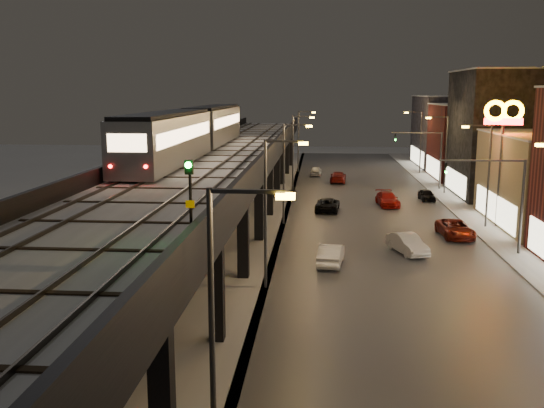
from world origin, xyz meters
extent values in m
plane|color=silver|center=(0.00, 0.00, 0.00)|extent=(220.00, 220.00, 0.00)
cube|color=#46474D|center=(7.50, 35.00, 0.03)|extent=(17.00, 120.00, 0.06)
cube|color=#9FA1A8|center=(17.50, 35.00, 0.07)|extent=(4.00, 120.00, 0.14)
cube|color=#9FA1A8|center=(-6.00, 35.00, 0.03)|extent=(11.00, 120.00, 0.06)
cube|color=black|center=(-6.00, 32.00, 5.80)|extent=(9.00, 100.00, 1.00)
cube|color=black|center=(-2.30, -5.00, 2.65)|extent=(0.70, 0.70, 5.30)
cube|color=black|center=(-6.00, -5.00, 5.15)|extent=(8.00, 0.60, 0.50)
cube|color=black|center=(-9.70, 5.00, 2.65)|extent=(0.70, 0.70, 5.30)
cube|color=black|center=(-2.30, 5.00, 2.65)|extent=(0.70, 0.70, 5.30)
cube|color=black|center=(-6.00, 5.00, 5.15)|extent=(8.00, 0.60, 0.50)
cube|color=black|center=(-9.70, 15.00, 2.65)|extent=(0.70, 0.70, 5.30)
cube|color=black|center=(-2.30, 15.00, 2.65)|extent=(0.70, 0.70, 5.30)
cube|color=black|center=(-6.00, 15.00, 5.15)|extent=(8.00, 0.60, 0.50)
cube|color=black|center=(-9.70, 25.00, 2.65)|extent=(0.70, 0.70, 5.30)
cube|color=black|center=(-2.30, 25.00, 2.65)|extent=(0.70, 0.70, 5.30)
cube|color=black|center=(-6.00, 25.00, 5.15)|extent=(8.00, 0.60, 0.50)
cube|color=black|center=(-9.70, 35.00, 2.65)|extent=(0.70, 0.70, 5.30)
cube|color=black|center=(-2.30, 35.00, 2.65)|extent=(0.70, 0.70, 5.30)
cube|color=black|center=(-6.00, 35.00, 5.15)|extent=(8.00, 0.60, 0.50)
cube|color=black|center=(-9.70, 45.00, 2.65)|extent=(0.70, 0.70, 5.30)
cube|color=black|center=(-2.30, 45.00, 2.65)|extent=(0.70, 0.70, 5.30)
cube|color=black|center=(-6.00, 45.00, 5.15)|extent=(8.00, 0.60, 0.50)
cube|color=black|center=(-9.70, 55.00, 2.65)|extent=(0.70, 0.70, 5.30)
cube|color=black|center=(-2.30, 55.00, 2.65)|extent=(0.70, 0.70, 5.30)
cube|color=black|center=(-6.00, 55.00, 5.15)|extent=(8.00, 0.60, 0.50)
cube|color=black|center=(-9.70, 65.00, 2.65)|extent=(0.70, 0.70, 5.30)
cube|color=black|center=(-2.30, 65.00, 2.65)|extent=(0.70, 0.70, 5.30)
cube|color=black|center=(-6.00, 65.00, 5.15)|extent=(8.00, 0.60, 0.50)
cube|color=black|center=(-9.70, 75.00, 2.65)|extent=(0.70, 0.70, 5.30)
cube|color=black|center=(-2.30, 75.00, 2.65)|extent=(0.70, 0.70, 5.30)
cube|color=black|center=(-6.00, 75.00, 5.15)|extent=(8.00, 0.60, 0.50)
cube|color=#B2B7C1|center=(-6.00, 32.00, 6.38)|extent=(8.40, 100.00, 0.16)
cube|color=#332D28|center=(-9.22, 32.00, 6.54)|extent=(0.08, 98.00, 0.16)
cube|color=#332D28|center=(-7.78, 32.00, 6.54)|extent=(0.08, 98.00, 0.16)
cube|color=#332D28|center=(-4.72, 32.00, 6.54)|extent=(0.08, 98.00, 0.16)
cube|color=#332D28|center=(-3.28, 32.00, 6.54)|extent=(0.08, 98.00, 0.16)
cube|color=black|center=(-6.00, 2.00, 6.49)|extent=(7.80, 0.24, 0.06)
cube|color=black|center=(-6.00, 18.00, 6.49)|extent=(7.80, 0.24, 0.06)
cube|color=black|center=(-6.00, 34.00, 6.49)|extent=(7.80, 0.24, 0.06)
cube|color=black|center=(-6.00, 50.00, 6.49)|extent=(7.80, 0.24, 0.06)
cube|color=black|center=(-6.00, 66.00, 6.49)|extent=(7.80, 0.24, 0.06)
cube|color=black|center=(-1.65, 32.00, 6.85)|extent=(0.30, 100.00, 1.10)
cube|color=black|center=(-10.35, 32.00, 6.85)|extent=(0.30, 100.00, 1.10)
cube|color=beige|center=(17.95, 32.00, 1.60)|extent=(0.10, 12.00, 2.40)
cube|color=black|center=(24.00, 48.00, 7.00)|extent=(12.00, 13.00, 14.00)
cube|color=beige|center=(17.95, 48.00, 1.60)|extent=(0.10, 10.40, 2.40)
cube|color=#B2B7C1|center=(24.00, 48.00, 14.08)|extent=(12.20, 13.20, 0.16)
cube|color=maroon|center=(24.00, 62.00, 5.00)|extent=(12.00, 12.00, 10.00)
cube|color=beige|center=(17.95, 62.00, 1.60)|extent=(0.10, 9.60, 2.40)
cube|color=#B2B7C1|center=(24.00, 62.00, 10.08)|extent=(12.20, 12.20, 0.16)
cube|color=#2E2D36|center=(24.00, 76.00, 5.50)|extent=(12.00, 16.00, 11.00)
cube|color=beige|center=(17.95, 76.00, 1.60)|extent=(0.10, 12.80, 2.40)
cube|color=#B2B7C1|center=(24.00, 76.00, 11.08)|extent=(12.20, 16.20, 0.16)
cylinder|color=#38383A|center=(-0.70, -5.00, 4.50)|extent=(0.18, 0.18, 9.00)
cube|color=#38383A|center=(0.40, -5.00, 8.90)|extent=(2.20, 0.12, 0.12)
cube|color=yellow|center=(1.50, -5.00, 8.78)|extent=(0.55, 0.28, 0.18)
cylinder|color=#38383A|center=(-0.70, 13.00, 4.50)|extent=(0.18, 0.18, 9.00)
cube|color=#38383A|center=(0.40, 13.00, 8.90)|extent=(2.20, 0.12, 0.12)
cube|color=yellow|center=(1.50, 13.00, 8.78)|extent=(0.55, 0.28, 0.18)
cube|color=yellow|center=(14.80, 13.00, 8.78)|extent=(0.55, 0.28, 0.18)
cylinder|color=#38383A|center=(-0.70, 31.00, 4.50)|extent=(0.18, 0.18, 9.00)
cube|color=#38383A|center=(0.40, 31.00, 8.90)|extent=(2.20, 0.12, 0.12)
cube|color=yellow|center=(1.50, 31.00, 8.78)|extent=(0.55, 0.28, 0.18)
cylinder|color=#38383A|center=(17.00, 31.00, 4.50)|extent=(0.18, 0.18, 9.00)
cube|color=#38383A|center=(15.90, 31.00, 8.90)|extent=(2.20, 0.12, 0.12)
cube|color=yellow|center=(14.80, 31.00, 8.78)|extent=(0.55, 0.28, 0.18)
cylinder|color=#38383A|center=(-0.70, 49.00, 4.50)|extent=(0.18, 0.18, 9.00)
cube|color=#38383A|center=(0.40, 49.00, 8.90)|extent=(2.20, 0.12, 0.12)
cube|color=yellow|center=(1.50, 49.00, 8.78)|extent=(0.55, 0.28, 0.18)
cylinder|color=#38383A|center=(17.00, 49.00, 4.50)|extent=(0.18, 0.18, 9.00)
cube|color=#38383A|center=(15.90, 49.00, 8.90)|extent=(2.20, 0.12, 0.12)
cube|color=yellow|center=(14.80, 49.00, 8.78)|extent=(0.55, 0.28, 0.18)
cylinder|color=#38383A|center=(-0.70, 67.00, 4.50)|extent=(0.18, 0.18, 9.00)
cube|color=#38383A|center=(0.40, 67.00, 8.90)|extent=(2.20, 0.12, 0.12)
cube|color=yellow|center=(1.50, 67.00, 8.78)|extent=(0.55, 0.28, 0.18)
cylinder|color=#38383A|center=(17.00, 67.00, 4.50)|extent=(0.18, 0.18, 9.00)
cube|color=#38383A|center=(15.90, 67.00, 8.90)|extent=(2.20, 0.12, 0.12)
cube|color=yellow|center=(14.80, 67.00, 8.78)|extent=(0.55, 0.28, 0.18)
cylinder|color=#38383A|center=(17.00, 22.00, 3.50)|extent=(0.20, 0.20, 7.00)
cube|color=#38383A|center=(14.00, 22.00, 6.90)|extent=(6.00, 0.12, 0.12)
imported|color=black|center=(11.50, 22.00, 6.40)|extent=(0.20, 0.16, 1.00)
sphere|color=#0CFF26|center=(11.50, 21.85, 6.15)|extent=(0.18, 0.18, 0.18)
cylinder|color=#38383A|center=(17.00, 52.00, 3.50)|extent=(0.20, 0.20, 7.00)
cube|color=#38383A|center=(14.00, 52.00, 6.90)|extent=(6.00, 0.12, 0.12)
imported|color=black|center=(11.50, 52.00, 6.40)|extent=(0.20, 0.16, 1.00)
sphere|color=#0CFF26|center=(11.50, 51.85, 6.15)|extent=(0.18, 0.18, 0.18)
cube|color=gray|center=(-8.50, 20.81, 8.33)|extent=(3.01, 18.16, 3.42)
cube|color=black|center=(-8.50, 20.81, 10.17)|extent=(2.70, 17.64, 0.26)
cube|color=#FFCE96|center=(-10.01, 20.81, 8.80)|extent=(0.05, 16.60, 0.93)
cube|color=#FFCE96|center=(-6.99, 20.81, 8.80)|extent=(0.05, 16.60, 0.93)
cube|color=gray|center=(-8.50, 40.27, 8.33)|extent=(3.01, 18.16, 3.42)
cube|color=black|center=(-8.50, 40.27, 10.17)|extent=(2.70, 17.64, 0.26)
cube|color=#FFCE96|center=(-10.01, 40.27, 8.80)|extent=(0.05, 16.60, 0.93)
cube|color=#FFCE96|center=(-6.99, 40.27, 8.80)|extent=(0.05, 16.60, 0.93)
cube|color=#FFCE96|center=(-8.50, 11.72, 8.85)|extent=(2.28, 0.05, 1.04)
sphere|color=#FF0C0C|center=(-9.54, 11.70, 7.50)|extent=(0.21, 0.21, 0.21)
sphere|color=#FF0C0C|center=(-7.46, 11.70, 7.50)|extent=(0.21, 0.21, 0.21)
cylinder|color=black|center=(-2.10, -1.12, 7.98)|extent=(0.11, 0.11, 2.72)
cube|color=black|center=(-2.10, -1.24, 9.11)|extent=(0.29, 0.16, 0.50)
sphere|color=#0CFF26|center=(-2.10, -1.36, 9.20)|extent=(0.24, 0.24, 0.24)
cube|color=#FFCE00|center=(-2.10, -1.22, 7.80)|extent=(0.32, 0.04, 0.27)
imported|color=white|center=(3.32, 18.28, 0.72)|extent=(2.03, 4.53, 1.44)
imported|color=black|center=(3.30, 37.36, 0.67)|extent=(2.61, 4.96, 1.33)
imported|color=maroon|center=(4.88, 56.92, 0.71)|extent=(2.28, 5.00, 1.42)
imported|color=white|center=(1.97, 63.24, 0.65)|extent=(1.82, 3.94, 1.31)
imported|color=silver|center=(8.96, 21.65, 0.72)|extent=(2.82, 4.60, 1.43)
imported|color=maroon|center=(13.55, 27.04, 0.70)|extent=(2.65, 5.19, 1.40)
imported|color=#97100B|center=(9.54, 40.62, 0.70)|extent=(2.39, 4.99, 1.40)
imported|color=black|center=(14.14, 44.09, 0.61)|extent=(1.62, 3.64, 1.22)
cylinder|color=#38383A|center=(18.00, 31.28, 4.45)|extent=(0.24, 0.24, 8.90)
cube|color=#FF0C0C|center=(18.00, 31.28, 9.24)|extent=(3.12, 0.25, 0.56)
torus|color=#FFA900|center=(17.28, 31.28, 10.13)|extent=(1.83, 0.81, 1.80)
torus|color=#FFA900|center=(18.72, 31.28, 10.13)|extent=(1.83, 0.81, 1.80)
camera|label=1|loc=(2.46, -22.00, 11.71)|focal=40.00mm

